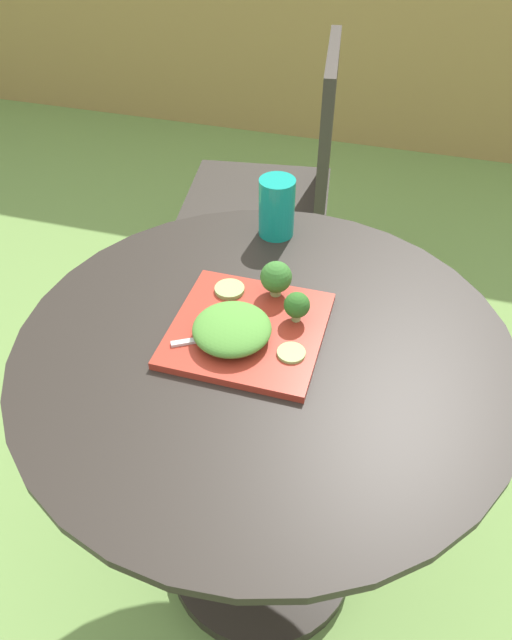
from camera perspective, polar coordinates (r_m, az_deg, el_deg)
ground_plane at (r=1.57m, az=0.53°, el=-21.66°), size 12.00×12.00×0.00m
patio_table at (r=1.19m, az=0.67°, el=-12.26°), size 0.82×0.82×0.73m
patio_chair at (r=1.85m, az=2.96°, el=13.56°), size 0.50×0.50×0.90m
salad_plate at (r=0.98m, az=-0.79°, el=-0.92°), size 0.25×0.25×0.01m
drinking_glass at (r=1.19m, az=1.99°, el=10.49°), size 0.07×0.07×0.12m
fork at (r=0.96m, az=-2.71°, el=-1.45°), size 0.14×0.09×0.00m
lettuce_mound at (r=0.95m, az=-2.33°, el=-0.83°), size 0.13×0.13×0.04m
broccoli_floret_0 at (r=1.02m, az=1.94°, el=4.11°), size 0.06×0.06×0.07m
broccoli_floret_1 at (r=0.97m, az=3.94°, el=1.41°), size 0.04×0.04×0.05m
cucumber_slice_0 at (r=0.93m, az=3.41°, el=-3.16°), size 0.05×0.05×0.01m
cucumber_slice_1 at (r=1.05m, az=-2.56°, el=2.97°), size 0.05×0.05×0.01m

